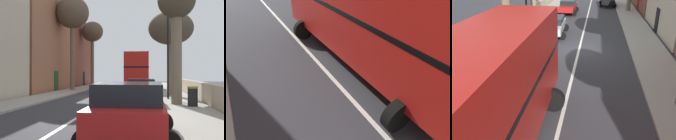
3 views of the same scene
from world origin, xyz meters
TOP-DOWN VIEW (x-y plane):
  - ground_plane at (0.00, 0.00)m, footprint 84.00×84.00m
  - road_centre_line at (0.00, 0.00)m, footprint 0.16×54.00m
  - sidewalk_left at (-4.90, 0.00)m, footprint 2.60×60.00m
  - sidewalk_right at (4.90, 0.00)m, footprint 2.60×60.00m
  - terraced_houses_left at (-8.50, -0.28)m, footprint 4.07×47.52m
  - boundary_wall_right at (6.45, 0.00)m, footprint 0.36×54.00m
  - double_decker_bus at (1.70, 11.31)m, footprint 3.62×10.22m
  - parked_car_silver_right_0 at (2.50, -3.72)m, footprint 2.49×4.52m
  - parked_car_red_right_1 at (2.50, -13.44)m, footprint 2.51×4.39m
  - street_tree_right_1 at (4.73, 1.06)m, footprint 3.55×3.55m
  - street_tree_left_2 at (-4.87, 16.30)m, footprint 3.00×3.00m
  - street_tree_right_3 at (4.56, -5.05)m, footprint 2.15×2.15m
  - street_tree_left_4 at (-4.99, 6.79)m, footprint 3.49×3.49m
  - lamppost_right at (4.30, -1.94)m, footprint 0.32×0.32m
  - litter_bin_right at (5.30, -5.97)m, footprint 0.55×0.55m

SIDE VIEW (x-z plane):
  - ground_plane at x=0.00m, z-range 0.00..0.00m
  - road_centre_line at x=0.00m, z-range 0.00..0.01m
  - sidewalk_left at x=-4.90m, z-range 0.00..0.12m
  - sidewalk_right at x=4.90m, z-range 0.00..0.12m
  - boundary_wall_right at x=6.45m, z-range 0.00..1.28m
  - litter_bin_right at x=5.30m, z-range 0.12..1.17m
  - parked_car_silver_right_0 at x=2.50m, z-range 0.12..1.65m
  - parked_car_red_right_1 at x=2.50m, z-range 0.12..1.74m
  - double_decker_bus at x=1.70m, z-range 0.32..4.38m
  - lamppost_right at x=4.30m, z-range 0.65..6.96m
  - terraced_houses_left at x=-8.50m, z-range -0.51..10.41m
  - street_tree_right_1 at x=4.73m, z-range 1.98..8.63m
  - street_tree_right_3 at x=4.56m, z-range 2.03..9.05m
  - street_tree_left_2 at x=-4.87m, z-range 2.98..11.98m
  - street_tree_left_4 at x=-4.99m, z-range 3.17..12.98m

